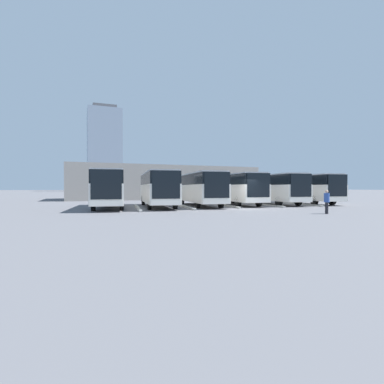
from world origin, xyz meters
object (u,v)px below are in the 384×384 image
(bus_5, at_px, (109,188))
(pedestrian, at_px, (327,201))
(bus_2, at_px, (235,188))
(bus_0, at_px, (304,188))
(bus_1, at_px, (272,188))
(bus_4, at_px, (157,188))
(bus_3, at_px, (200,188))

(bus_5, height_order, pedestrian, bus_5)
(bus_2, xyz_separation_m, pedestrian, (-0.25, 12.13, -0.92))
(bus_0, height_order, pedestrian, bus_0)
(pedestrian, bearing_deg, bus_1, 17.10)
(bus_2, bearing_deg, bus_0, -175.76)
(bus_0, distance_m, bus_5, 21.56)
(bus_4, relative_size, pedestrian, 6.94)
(bus_3, relative_size, pedestrian, 6.94)
(bus_3, bearing_deg, bus_4, 10.17)
(bus_1, bearing_deg, bus_5, 7.87)
(bus_4, height_order, pedestrian, bus_4)
(bus_1, relative_size, bus_3, 1.00)
(bus_0, bearing_deg, bus_4, 8.42)
(bus_2, relative_size, bus_3, 1.00)
(bus_3, bearing_deg, bus_1, -171.37)
(bus_5, distance_m, pedestrian, 17.64)
(bus_4, bearing_deg, bus_0, -171.58)
(bus_5, bearing_deg, bus_3, -172.88)
(bus_4, distance_m, bus_5, 4.32)
(bus_3, bearing_deg, bus_0, -172.16)
(bus_2, bearing_deg, bus_4, 12.60)
(bus_3, bearing_deg, bus_5, 7.12)
(bus_1, relative_size, bus_2, 1.00)
(bus_1, xyz_separation_m, bus_2, (4.31, -0.42, 0.00))
(bus_2, xyz_separation_m, bus_5, (12.93, 0.45, 0.00))
(bus_2, bearing_deg, bus_5, 9.76)
(bus_3, height_order, pedestrian, bus_3)
(bus_1, bearing_deg, bus_2, 2.23)
(bus_0, height_order, bus_2, same)
(bus_1, height_order, bus_5, same)
(bus_4, bearing_deg, bus_2, -167.40)
(bus_1, xyz_separation_m, bus_5, (17.24, 0.04, 0.00))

